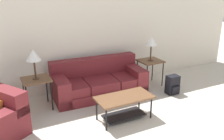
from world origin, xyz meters
TOP-DOWN VIEW (x-y plane):
  - wall_back at (0.00, 4.48)m, footprint 8.73×0.06m
  - couch at (-0.17, 3.91)m, footprint 2.14×1.04m
  - coffee_table at (-0.20, 2.65)m, footprint 1.07×0.54m
  - side_table_left at (-1.57, 3.84)m, footprint 0.56×0.51m
  - side_table_right at (1.22, 3.84)m, footprint 0.56×0.51m
  - table_lamp_left at (-1.57, 3.84)m, footprint 0.28×0.28m
  - table_lamp_right at (1.22, 3.84)m, footprint 0.28×0.28m
  - backpack at (1.39, 3.15)m, footprint 0.28×0.28m

SIDE VIEW (x-z plane):
  - backpack at x=1.39m, z-range -0.01..0.44m
  - couch at x=-0.17m, z-range -0.12..0.70m
  - coffee_table at x=-0.20m, z-range 0.11..0.58m
  - side_table_left at x=-1.57m, z-range 0.26..0.91m
  - side_table_right at x=1.22m, z-range 0.26..0.91m
  - table_lamp_left at x=-1.57m, z-range 0.83..1.44m
  - table_lamp_right at x=1.22m, z-range 0.83..1.44m
  - wall_back at x=0.00m, z-range 0.00..2.60m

